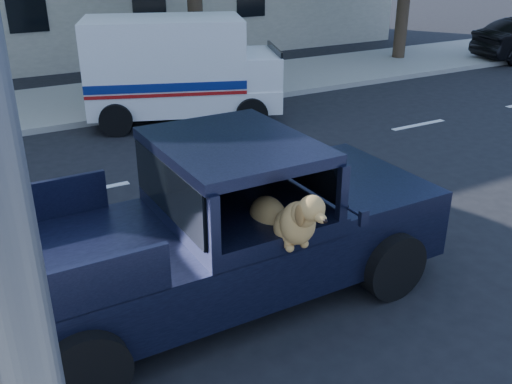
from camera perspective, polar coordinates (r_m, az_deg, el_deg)
ground at (r=7.63m, az=-10.41°, el=-9.01°), size 120.00×120.00×0.00m
far_sidewalk at (r=15.97m, az=-21.89°, el=7.65°), size 60.00×4.00×0.15m
lane_stripes at (r=11.09m, az=-6.74°, el=2.14°), size 21.60×0.14×0.01m
pickup_truck at (r=6.91m, az=-4.74°, el=-5.80°), size 5.61×2.86×2.00m
mail_truck at (r=14.06m, az=-7.72°, el=11.33°), size 4.91×3.52×2.45m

